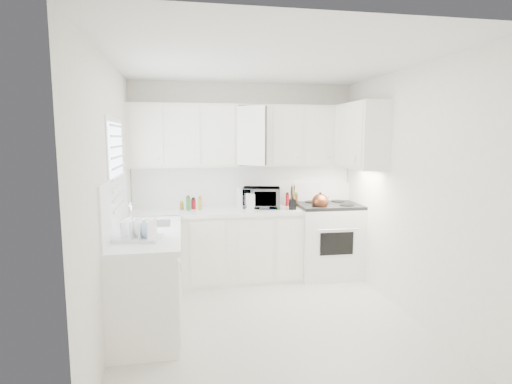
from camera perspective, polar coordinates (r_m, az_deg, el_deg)
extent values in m
plane|color=silver|center=(4.44, 1.71, -17.42)|extent=(3.20, 3.20, 0.00)
plane|color=white|center=(4.09, 1.87, 17.75)|extent=(3.20, 3.20, 0.00)
plane|color=white|center=(5.63, -1.66, 1.70)|extent=(3.00, 0.00, 3.00)
plane|color=white|center=(2.55, 9.44, -5.63)|extent=(3.00, 0.00, 3.00)
plane|color=white|center=(4.03, -19.56, -1.11)|extent=(0.00, 3.20, 3.20)
plane|color=white|center=(4.62, 20.28, -0.07)|extent=(0.00, 3.20, 3.20)
cube|color=white|center=(5.33, -5.28, -2.74)|extent=(2.24, 0.64, 0.05)
cube|color=white|center=(4.26, -14.77, -5.61)|extent=(0.64, 1.62, 0.05)
cube|color=white|center=(5.63, -1.64, 0.93)|extent=(2.98, 0.02, 0.55)
cube|color=white|center=(4.23, -18.96, -1.70)|extent=(0.02, 1.60, 0.55)
imported|color=gray|center=(5.43, 0.75, -0.47)|extent=(0.53, 0.36, 0.33)
cylinder|color=white|center=(5.50, -2.15, -0.70)|extent=(0.12, 0.12, 0.27)
cylinder|color=olive|center=(5.42, -10.27, -1.68)|extent=(0.06, 0.06, 0.13)
cylinder|color=#277731|center=(5.34, -9.46, -1.82)|extent=(0.06, 0.06, 0.13)
cylinder|color=#A41521|center=(5.43, -8.68, -1.65)|extent=(0.06, 0.06, 0.13)
cylinder|color=gold|center=(5.34, -7.85, -1.78)|extent=(0.06, 0.06, 0.13)
cylinder|color=#A41521|center=(5.64, 4.40, -0.92)|extent=(0.06, 0.06, 0.19)
cylinder|color=gold|center=(5.60, 5.10, -0.99)|extent=(0.06, 0.06, 0.19)
cylinder|color=brown|center=(5.67, 5.47, -0.88)|extent=(0.06, 0.06, 0.19)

